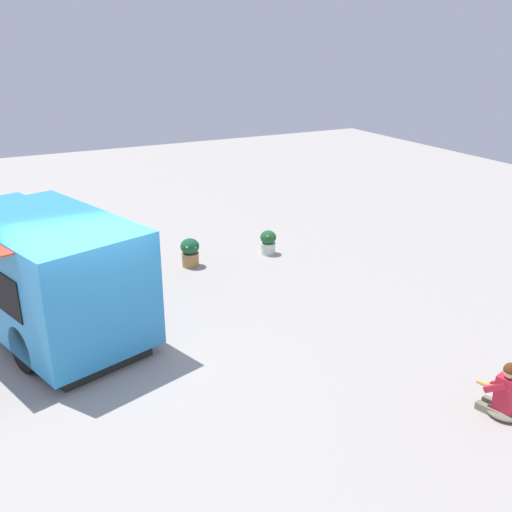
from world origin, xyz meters
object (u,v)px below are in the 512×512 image
(planter_flowering_far, at_px, (268,242))
(food_truck, at_px, (36,272))
(person_customer, at_px, (504,395))
(planter_flowering_near, at_px, (190,252))

(planter_flowering_far, bearing_deg, food_truck, -166.16)
(person_customer, bearing_deg, food_truck, 132.37)
(planter_flowering_near, xyz_separation_m, planter_flowering_far, (2.12, -0.13, -0.04))
(person_customer, height_order, planter_flowering_near, person_customer)
(food_truck, relative_size, planter_flowering_far, 9.22)
(planter_flowering_near, height_order, planter_flowering_far, planter_flowering_near)
(food_truck, xyz_separation_m, planter_flowering_far, (5.84, 1.44, -0.79))
(person_customer, distance_m, planter_flowering_near, 8.04)
(food_truck, bearing_deg, planter_flowering_far, 13.84)
(person_customer, xyz_separation_m, planter_flowering_far, (0.16, 7.67, -0.02))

